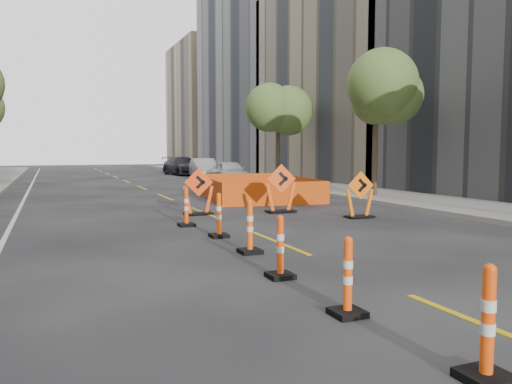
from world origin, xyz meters
name	(u,v)px	position (x,y,z in m)	size (l,w,h in m)	color
ground_plane	(388,287)	(0.00, 0.00, 0.00)	(140.00, 140.00, 0.00)	black
sidewalk_right	(385,196)	(9.00, 12.00, 0.07)	(4.00, 90.00, 0.15)	gray
bld_right_c	(377,81)	(17.00, 23.80, 7.00)	(12.00, 16.00, 14.00)	gray
bld_right_d	(279,72)	(17.00, 40.20, 10.00)	(12.00, 18.00, 20.00)	gray
bld_right_e	(221,107)	(17.00, 58.60, 8.00)	(12.00, 14.00, 16.00)	tan
tree_r_b	(376,94)	(8.40, 12.00, 4.53)	(2.80, 2.80, 5.95)	#382B1E
tree_r_c	(278,111)	(8.40, 22.00, 4.53)	(2.80, 2.80, 5.95)	#382B1E
channelizer_1	(488,323)	(-1.16, -2.93, 0.55)	(0.43, 0.43, 1.09)	#EC4409
channelizer_2	(348,276)	(-1.32, -0.90, 0.51)	(0.40, 0.40, 1.02)	#FF470A
channelizer_3	(280,247)	(-1.30, 1.13, 0.52)	(0.41, 0.41, 1.05)	#F93F0A
channelizer_4	(250,227)	(-1.03, 3.15, 0.55)	(0.43, 0.43, 1.10)	#F8550A
channelizer_5	(219,215)	(-1.02, 5.18, 0.54)	(0.43, 0.43, 1.08)	#EE530A
channelizer_6	(186,207)	(-1.30, 7.21, 0.54)	(0.43, 0.43, 1.09)	#F5490A
chevron_sign_left	(198,192)	(-0.31, 9.44, 0.76)	(1.02, 0.61, 1.53)	#FB400A
chevron_sign_center	(281,188)	(2.42, 8.96, 0.82)	(1.09, 0.65, 1.63)	#FF490A
chevron_sign_right	(360,195)	(4.11, 6.81, 0.73)	(0.97, 0.58, 1.46)	orange
safety_fence	(254,187)	(3.69, 14.47, 0.45)	(4.22, 7.18, 0.90)	#DC410B
parked_car_near	(229,171)	(6.06, 24.45, 0.72)	(1.71, 4.25, 1.45)	#BDBDBF
parked_car_mid	(204,168)	(5.93, 29.83, 0.75)	(1.58, 4.53, 1.49)	gray
parked_car_far	(182,166)	(5.69, 35.35, 0.77)	(2.16, 5.31, 1.54)	black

